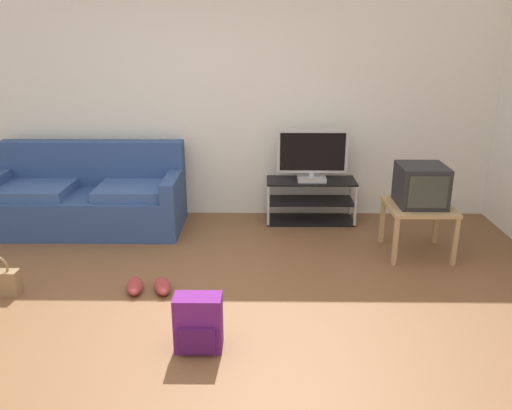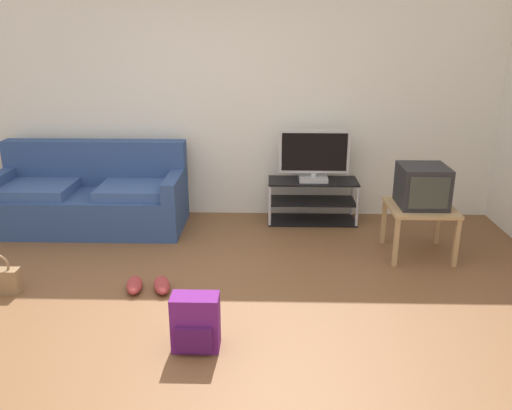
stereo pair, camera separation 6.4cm
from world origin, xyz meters
name	(u,v)px [view 2 (the right image)]	position (x,y,z in m)	size (l,w,h in m)	color
ground_plane	(193,326)	(0.00, 0.00, -0.01)	(9.00, 9.80, 0.02)	brown
wall_back	(220,93)	(0.00, 2.45, 1.35)	(9.00, 0.10, 2.70)	silver
couch	(91,197)	(-1.34, 1.94, 0.32)	(1.96, 0.83, 0.88)	navy
tv_stand	(312,201)	(1.01, 2.15, 0.23)	(0.95, 0.39, 0.47)	black
flat_tv	(314,156)	(1.01, 2.12, 0.74)	(0.74, 0.22, 0.55)	#B2B2B7
side_table	(420,213)	(1.92, 1.29, 0.41)	(0.59, 0.59, 0.48)	tan
crt_tv	(422,186)	(1.92, 1.30, 0.66)	(0.42, 0.44, 0.37)	#232326
backpack	(196,323)	(0.07, -0.28, 0.19)	(0.31, 0.24, 0.38)	#661E70
sneakers_pair	(148,285)	(-0.43, 0.51, 0.04)	(0.41, 0.31, 0.09)	#993333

